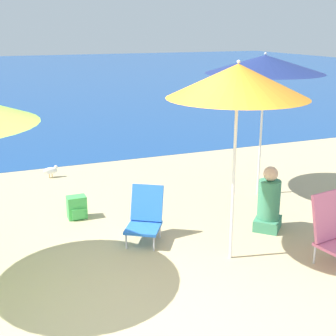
% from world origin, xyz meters
% --- Properties ---
extents(ground_plane, '(60.00, 60.00, 0.00)m').
position_xyz_m(ground_plane, '(0.00, 0.00, 0.00)').
color(ground_plane, '#C6B284').
extents(beach_umbrella_orange, '(1.60, 1.60, 2.38)m').
position_xyz_m(beach_umbrella_orange, '(1.44, 0.72, 2.15)').
color(beach_umbrella_orange, white).
rests_on(beach_umbrella_orange, ground).
extents(beach_umbrella_navy, '(1.88, 1.88, 2.34)m').
position_xyz_m(beach_umbrella_navy, '(3.00, 2.57, 2.16)').
color(beach_umbrella_navy, white).
rests_on(beach_umbrella_navy, ground).
extents(beach_chair_blue, '(0.66, 0.70, 0.71)m').
position_xyz_m(beach_chair_blue, '(0.64, 1.61, 0.34)').
color(beach_chair_blue, silver).
rests_on(beach_chair_blue, ground).
extents(beach_chair_pink, '(0.50, 0.54, 0.85)m').
position_xyz_m(beach_chair_pink, '(2.48, 0.19, 0.42)').
color(beach_chair_pink, silver).
rests_on(beach_chair_pink, ground).
extents(person_seated_near, '(0.52, 0.52, 0.91)m').
position_xyz_m(person_seated_near, '(2.34, 1.29, 0.38)').
color(person_seated_near, '#3F8C66').
rests_on(person_seated_near, ground).
extents(backpack_green, '(0.28, 0.22, 0.34)m').
position_xyz_m(backpack_green, '(-0.05, 2.67, 0.17)').
color(backpack_green, '#47B756').
rests_on(backpack_green, ground).
extents(seagull, '(0.27, 0.11, 0.23)m').
position_xyz_m(seagull, '(-0.12, 4.81, 0.14)').
color(seagull, gold).
rests_on(seagull, ground).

